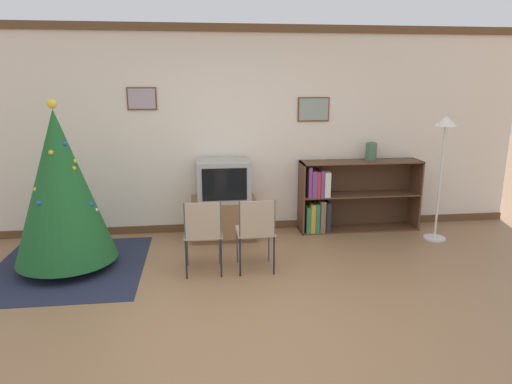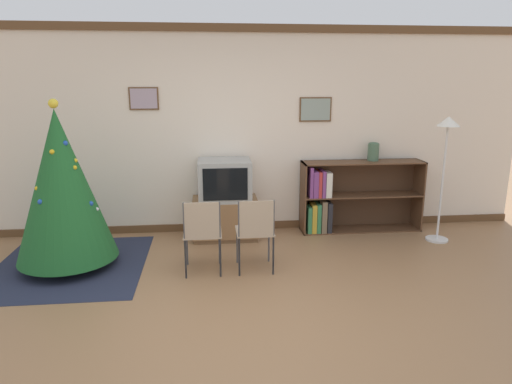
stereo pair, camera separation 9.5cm
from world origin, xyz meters
name	(u,v)px [view 2 (the right image)]	position (x,y,z in m)	size (l,w,h in m)	color
ground_plane	(244,321)	(0.00, 0.00, 0.00)	(24.00, 24.00, 0.00)	#936B47
wall_back	(229,131)	(0.00, 2.53, 1.35)	(8.08, 0.11, 2.70)	silver
area_rug	(70,266)	(-1.84, 1.39, 0.00)	(1.63, 1.80, 0.01)	#23283D
christmas_tree	(62,186)	(-1.84, 1.39, 0.92)	(1.06, 1.06, 1.83)	maroon
tv_console	(225,218)	(-0.08, 2.18, 0.26)	(0.84, 0.55, 0.52)	brown
television	(225,180)	(-0.08, 2.18, 0.77)	(0.67, 0.54, 0.52)	#9E9E99
folding_chair_left	(202,232)	(-0.36, 1.03, 0.47)	(0.40, 0.40, 0.82)	tan
folding_chair_right	(255,230)	(0.20, 1.03, 0.47)	(0.40, 0.40, 0.82)	tan
bookshelf	(341,198)	(1.51, 2.30, 0.46)	(1.63, 0.36, 0.96)	brown
vase	(373,151)	(1.93, 2.34, 1.08)	(0.15, 0.15, 0.24)	#47664C
standing_lamp	(446,147)	(2.64, 1.77, 1.22)	(0.28, 0.28, 1.59)	silver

